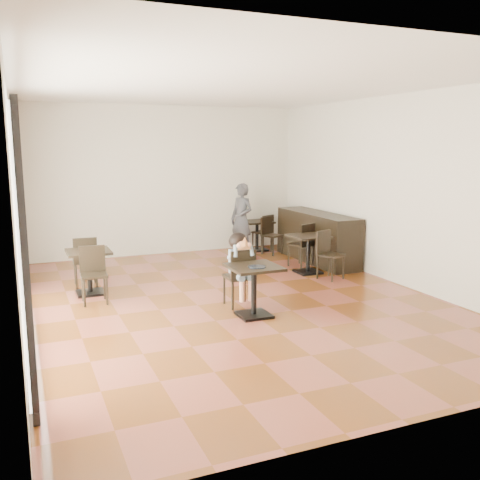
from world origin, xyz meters
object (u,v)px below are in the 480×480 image
cafe_table_back (257,236)px  cafe_table_left (89,272)px  chair_back_a (262,232)px  child (239,270)px  adult_patron (242,219)px  chair_left_a (85,261)px  chair_mid_a (301,245)px  child_table (254,291)px  child_chair (239,277)px  cafe_table_mid (308,254)px  chair_left_b (94,276)px  chair_mid_b (331,255)px  chair_back_b (272,236)px

cafe_table_back → cafe_table_left: bearing=-150.5°
chair_back_a → child: bearing=35.6°
adult_patron → cafe_table_left: size_ratio=2.18×
cafe_table_left → chair_back_a: chair_back_a is taller
chair_left_a → chair_back_a: (4.10, 1.69, -0.02)m
child → chair_mid_a: child is taller
child → adult_patron: adult_patron is taller
child_table → chair_mid_a: size_ratio=0.84×
child_chair → adult_patron: bearing=-113.5°
adult_patron → cafe_table_mid: (0.46, -2.09, -0.42)m
child_chair → cafe_table_left: (-1.96, 1.51, -0.08)m
child_chair → chair_left_b: 2.18m
cafe_table_mid → cafe_table_back: 2.34m
child_table → cafe_table_left: bearing=133.6°
cafe_table_back → child_chair: bearing=-118.1°
cafe_table_left → chair_mid_b: size_ratio=0.83×
cafe_table_left → cafe_table_mid: bearing=-1.4°
cafe_table_back → chair_back_a: 0.15m
child_table → cafe_table_left: (-1.96, 2.06, -0.01)m
child_table → chair_left_a: 3.26m
cafe_table_left → chair_mid_b: (4.09, -0.65, 0.07)m
chair_mid_a → chair_left_b: 4.21m
adult_patron → cafe_table_left: 4.03m
child → adult_patron: (1.52, 3.50, 0.23)m
chair_mid_b → cafe_table_left: bearing=150.6°
cafe_table_left → chair_mid_a: 4.11m
child → cafe_table_back: child is taller
chair_mid_b → chair_back_b: bearing=69.3°
child → cafe_table_back: bearing=61.9°
cafe_table_left → chair_mid_a: chair_mid_a is taller
cafe_table_back → chair_mid_b: bearing=-87.5°
child_table → chair_mid_b: (2.13, 1.41, 0.07)m
child → cafe_table_left: size_ratio=1.54×
chair_mid_a → chair_left_b: chair_mid_a is taller
child → cafe_table_mid: bearing=35.4°
cafe_table_back → chair_mid_b: size_ratio=0.79×
cafe_table_mid → chair_back_a: bearing=86.2°
child_chair → chair_mid_b: bearing=-158.0°
child_chair → chair_left_b: (-1.96, 0.96, -0.01)m
chair_left_a → chair_back_a: bearing=-155.1°
cafe_table_left → chair_left_a: 0.55m
cafe_table_left → chair_left_b: size_ratio=0.83×
chair_mid_b → chair_left_a: (-4.09, 1.20, -0.00)m
cafe_table_left → child_table: bearing=-46.4°
child → chair_left_b: 2.18m
chair_mid_a → chair_mid_b: size_ratio=1.00×
chair_mid_b → child: bearing=-178.5°
chair_mid_a → chair_back_a: (0.01, 1.79, -0.02)m
chair_back_b → chair_back_a: bearing=65.3°
child_table → chair_mid_a: 3.29m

